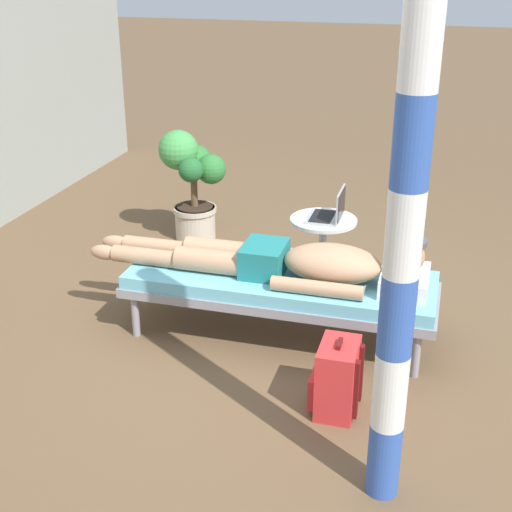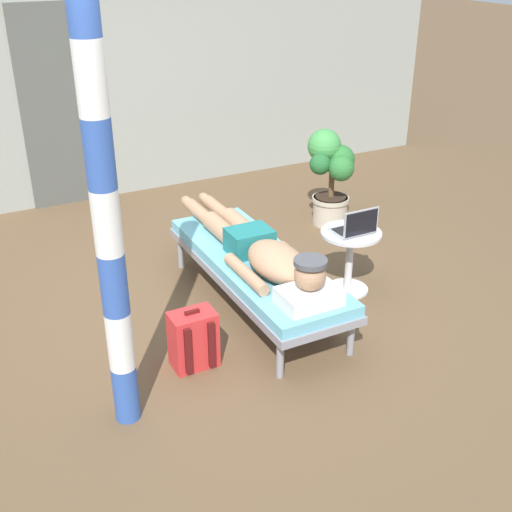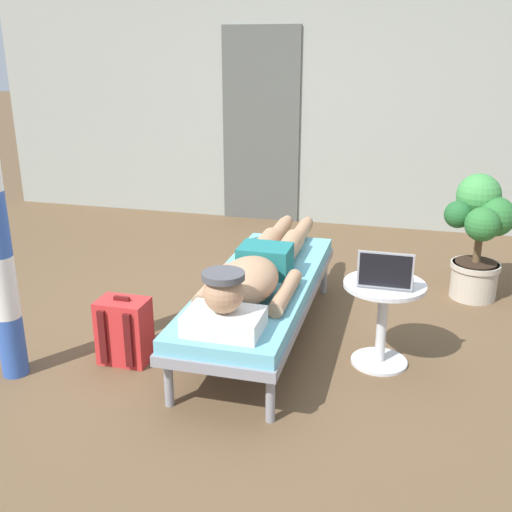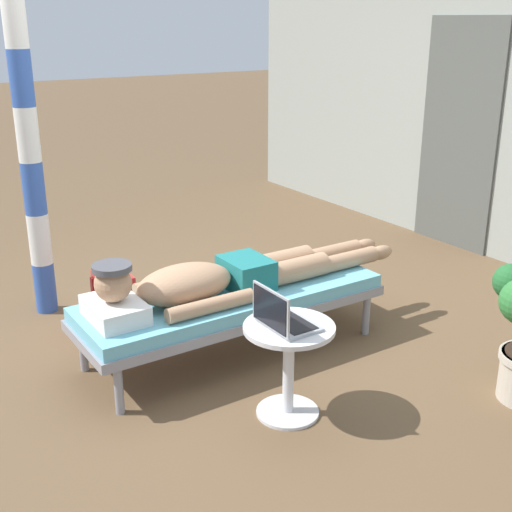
{
  "view_description": "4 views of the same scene",
  "coord_description": "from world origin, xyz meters",
  "px_view_note": "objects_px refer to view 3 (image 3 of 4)",
  "views": [
    {
      "loc": [
        -3.72,
        -0.94,
        2.32
      ],
      "look_at": [
        0.02,
        0.11,
        0.62
      ],
      "focal_mm": 49.95,
      "sensor_mm": 36.0,
      "label": 1
    },
    {
      "loc": [
        -1.8,
        -3.89,
        2.63
      ],
      "look_at": [
        0.14,
        -0.14,
        0.51
      ],
      "focal_mm": 45.6,
      "sensor_mm": 36.0,
      "label": 2
    },
    {
      "loc": [
        1.1,
        -3.44,
        1.82
      ],
      "look_at": [
        0.11,
        0.25,
        0.48
      ],
      "focal_mm": 41.98,
      "sensor_mm": 36.0,
      "label": 3
    },
    {
      "loc": [
        3.5,
        -1.97,
        2.02
      ],
      "look_at": [
        0.28,
        0.13,
        0.64
      ],
      "focal_mm": 46.86,
      "sensor_mm": 36.0,
      "label": 4
    }
  ],
  "objects_px": {
    "side_table": "(383,309)",
    "laptop": "(385,277)",
    "backpack": "(125,331)",
    "potted_plant": "(480,231)",
    "person_reclining": "(257,270)",
    "lounge_chair": "(261,290)"
  },
  "relations": [
    {
      "from": "side_table",
      "to": "laptop",
      "type": "bearing_deg",
      "value": -90.0
    },
    {
      "from": "side_table",
      "to": "laptop",
      "type": "xyz_separation_m",
      "value": [
        -0.0,
        -0.05,
        0.23
      ]
    },
    {
      "from": "laptop",
      "to": "backpack",
      "type": "height_order",
      "value": "laptop"
    },
    {
      "from": "laptop",
      "to": "potted_plant",
      "type": "distance_m",
      "value": 1.42
    },
    {
      "from": "person_reclining",
      "to": "laptop",
      "type": "height_order",
      "value": "laptop"
    },
    {
      "from": "side_table",
      "to": "potted_plant",
      "type": "xyz_separation_m",
      "value": [
        0.62,
        1.23,
        0.17
      ]
    },
    {
      "from": "person_reclining",
      "to": "potted_plant",
      "type": "xyz_separation_m",
      "value": [
        1.39,
        1.2,
        0.01
      ]
    },
    {
      "from": "laptop",
      "to": "side_table",
      "type": "bearing_deg",
      "value": 90.0
    },
    {
      "from": "side_table",
      "to": "laptop",
      "type": "distance_m",
      "value": 0.23
    },
    {
      "from": "potted_plant",
      "to": "side_table",
      "type": "bearing_deg",
      "value": -116.7
    },
    {
      "from": "laptop",
      "to": "backpack",
      "type": "xyz_separation_m",
      "value": [
        -1.5,
        -0.32,
        -0.39
      ]
    },
    {
      "from": "lounge_chair",
      "to": "potted_plant",
      "type": "bearing_deg",
      "value": 38.33
    },
    {
      "from": "laptop",
      "to": "lounge_chair",
      "type": "bearing_deg",
      "value": 167.17
    },
    {
      "from": "laptop",
      "to": "person_reclining",
      "type": "bearing_deg",
      "value": 173.98
    },
    {
      "from": "side_table",
      "to": "laptop",
      "type": "relative_size",
      "value": 1.69
    },
    {
      "from": "lounge_chair",
      "to": "laptop",
      "type": "xyz_separation_m",
      "value": [
        0.78,
        -0.18,
        0.24
      ]
    },
    {
      "from": "person_reclining",
      "to": "backpack",
      "type": "bearing_deg",
      "value": -151.27
    },
    {
      "from": "lounge_chair",
      "to": "laptop",
      "type": "distance_m",
      "value": 0.83
    },
    {
      "from": "potted_plant",
      "to": "laptop",
      "type": "bearing_deg",
      "value": -115.77
    },
    {
      "from": "side_table",
      "to": "backpack",
      "type": "distance_m",
      "value": 1.55
    },
    {
      "from": "side_table",
      "to": "laptop",
      "type": "height_order",
      "value": "laptop"
    },
    {
      "from": "backpack",
      "to": "person_reclining",
      "type": "bearing_deg",
      "value": 28.73
    }
  ]
}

